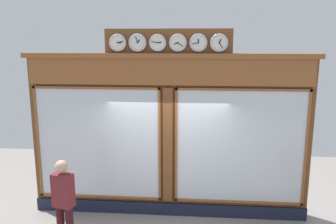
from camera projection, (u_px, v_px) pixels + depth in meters
The scene contains 2 objects.
shop_facade at pixel (168, 135), 7.38m from camera, with size 6.01×0.42×3.98m.
pedestrian at pixel (64, 201), 6.22m from camera, with size 0.41×0.31×1.69m.
Camera 1 is at (-0.59, 6.97, 3.77)m, focal length 37.08 mm.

